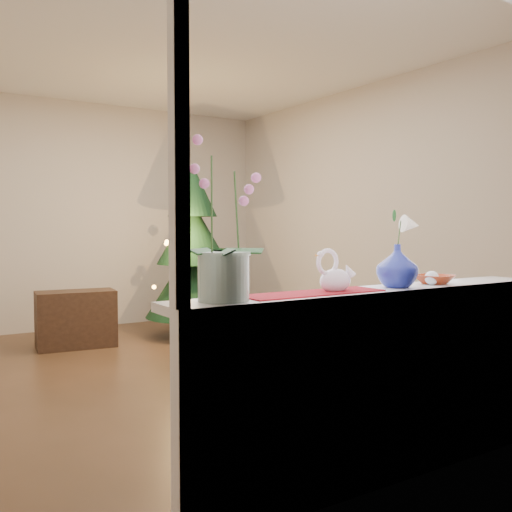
{
  "coord_description": "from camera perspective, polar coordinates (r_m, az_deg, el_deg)",
  "views": [
    {
      "loc": [
        -1.96,
        -4.37,
        1.22
      ],
      "look_at": [
        -0.07,
        -1.4,
        1.04
      ],
      "focal_mm": 40.0,
      "sensor_mm": 36.0,
      "label": 1
    }
  ],
  "objects": [
    {
      "name": "ceiling",
      "position": [
        5.02,
        -8.51,
        20.1
      ],
      "size": [
        5.0,
        5.0,
        0.0
      ],
      "primitive_type": "plane",
      "color": "white",
      "rests_on": "wall_back"
    },
    {
      "name": "ground",
      "position": [
        4.95,
        -8.26,
        -11.34
      ],
      "size": [
        5.0,
        5.0,
        0.0
      ],
      "primitive_type": "plane",
      "color": "#3D2919",
      "rests_on": "ground"
    },
    {
      "name": "amber_dish",
      "position": [
        3.13,
        17.44,
        -2.3
      ],
      "size": [
        0.21,
        0.21,
        0.04
      ],
      "primitive_type": "imported",
      "rotation": [
        0.0,
        0.0,
        0.26
      ],
      "color": "#943115",
      "rests_on": "windowsill"
    },
    {
      "name": "windowsill",
      "position": [
        2.82,
        11.82,
        -3.62
      ],
      "size": [
        2.2,
        0.26,
        0.04
      ],
      "primitive_type": "cube",
      "color": "white",
      "rests_on": "window_apron"
    },
    {
      "name": "side_table",
      "position": [
        6.06,
        -17.56,
        -6.03
      ],
      "size": [
        0.8,
        0.47,
        0.57
      ],
      "primitive_type": "cube",
      "rotation": [
        0.0,
        0.0,
        -0.12
      ],
      "color": "black",
      "rests_on": "ground"
    },
    {
      "name": "orchid_pot",
      "position": [
        2.29,
        -3.29,
        3.68
      ],
      "size": [
        0.28,
        0.28,
        0.66
      ],
      "primitive_type": null,
      "rotation": [
        0.0,
        0.0,
        0.27
      ],
      "color": "beige",
      "rests_on": "windowsill"
    },
    {
      "name": "blue_vase",
      "position": [
        2.9,
        13.94,
        -0.64
      ],
      "size": [
        0.26,
        0.26,
        0.25
      ],
      "primitive_type": "imported",
      "rotation": [
        0.0,
        0.0,
        0.13
      ],
      "color": "navy",
      "rests_on": "windowsill"
    },
    {
      "name": "wall_back",
      "position": [
        7.15,
        -16.63,
        3.9
      ],
      "size": [
        4.5,
        0.1,
        2.7
      ],
      "primitive_type": "cube",
      "color": "beige",
      "rests_on": "ground"
    },
    {
      "name": "window_apron",
      "position": [
        2.85,
        13.02,
        -13.01
      ],
      "size": [
        2.2,
        0.08,
        0.88
      ],
      "primitive_type": "cube",
      "color": "white",
      "rests_on": "ground"
    },
    {
      "name": "swan",
      "position": [
        2.64,
        7.94,
        -1.53
      ],
      "size": [
        0.24,
        0.15,
        0.19
      ],
      "primitive_type": null,
      "rotation": [
        0.0,
        0.0,
        -0.23
      ],
      "color": "silver",
      "rests_on": "windowsill"
    },
    {
      "name": "paperweight",
      "position": [
        3.07,
        17.17,
        -2.11
      ],
      "size": [
        0.07,
        0.07,
        0.07
      ],
      "primitive_type": "sphere",
      "rotation": [
        0.0,
        0.0,
        0.01
      ],
      "color": "white",
      "rests_on": "windowsill"
    },
    {
      "name": "window_frame",
      "position": [
        2.78,
        13.48,
        12.82
      ],
      "size": [
        2.22,
        0.06,
        1.6
      ],
      "primitive_type": null,
      "color": "white",
      "rests_on": "windowsill"
    },
    {
      "name": "wall_front",
      "position": [
        2.72,
        13.85,
        5.6
      ],
      "size": [
        4.5,
        0.1,
        2.7
      ],
      "primitive_type": "cube",
      "color": "beige",
      "rests_on": "ground"
    },
    {
      "name": "wall_right",
      "position": [
        6.07,
        11.42,
        4.14
      ],
      "size": [
        0.1,
        5.0,
        2.7
      ],
      "primitive_type": "cube",
      "color": "beige",
      "rests_on": "ground"
    },
    {
      "name": "lily",
      "position": [
        2.89,
        14.0,
        3.61
      ],
      "size": [
        0.14,
        0.08,
        0.18
      ],
      "primitive_type": null,
      "color": "white",
      "rests_on": "blue_vase"
    },
    {
      "name": "runner",
      "position": [
        2.57,
        5.75,
        -3.7
      ],
      "size": [
        0.7,
        0.2,
        0.01
      ],
      "primitive_type": "cube",
      "color": "maroon",
      "rests_on": "windowsill"
    },
    {
      "name": "xmas_tree",
      "position": [
        6.34,
        -6.35,
        0.59
      ],
      "size": [
        1.09,
        1.09,
        1.92
      ],
      "primitive_type": null,
      "rotation": [
        0.0,
        0.0,
        0.05
      ],
      "color": "black",
      "rests_on": "ground"
    }
  ]
}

